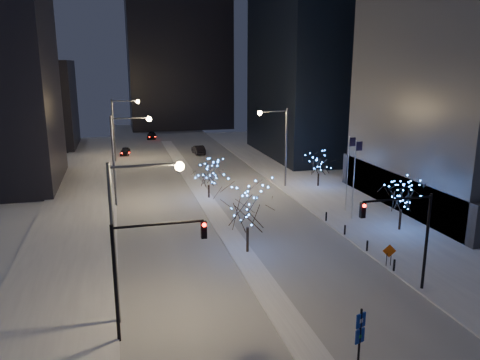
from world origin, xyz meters
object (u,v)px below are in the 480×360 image
object	(u,v)px
traffic_signal_east	(408,228)
holiday_tree_median_far	(208,174)
wayfinding_sign	(360,333)
street_lamp_w_far	(120,121)
holiday_tree_plaza_near	(402,196)
car_far	(152,136)
construction_sign	(389,253)
car_near	(125,151)
holiday_tree_median_near	(248,205)
street_lamp_w_mid	(123,148)
street_lamp_east	(279,137)
traffic_signal_west	(143,261)
holiday_tree_plaza_far	(319,163)
car_mid	(198,150)
street_lamp_w_near	(131,220)

from	to	relation	value
traffic_signal_east	holiday_tree_median_far	xyz separation A→B (m)	(-8.44, 26.22, -1.73)
wayfinding_sign	street_lamp_w_far	bearing A→B (deg)	81.67
holiday_tree_median_far	holiday_tree_plaza_near	size ratio (longest dim) A/B	0.99
car_far	construction_sign	bearing A→B (deg)	-73.58
traffic_signal_east	construction_sign	size ratio (longest dim) A/B	3.99
traffic_signal_east	holiday_tree_median_far	world-z (taller)	traffic_signal_east
wayfinding_sign	car_near	bearing A→B (deg)	80.21
holiday_tree_median_far	construction_sign	bearing A→B (deg)	-66.27
traffic_signal_east	holiday_tree_median_far	bearing A→B (deg)	107.85
holiday_tree_median_near	street_lamp_w_mid	bearing A→B (deg)	119.66
construction_sign	traffic_signal_east	bearing A→B (deg)	-95.44
car_far	construction_sign	world-z (taller)	construction_sign
traffic_signal_east	car_far	bearing A→B (deg)	98.83
street_lamp_east	car_near	size ratio (longest dim) A/B	2.62
street_lamp_east	holiday_tree_median_far	bearing A→B (deg)	-163.77
street_lamp_w_far	car_far	world-z (taller)	street_lamp_w_far
car_near	holiday_tree_median_far	distance (m)	31.73
traffic_signal_west	holiday_tree_plaza_far	bearing A→B (deg)	50.91
holiday_tree_median_near	car_mid	bearing A→B (deg)	85.38
car_near	construction_sign	xyz separation A→B (m)	(18.62, -52.67, 0.56)
street_lamp_east	traffic_signal_west	xyz separation A→B (m)	(-18.52, -30.00, -1.69)
car_mid	street_lamp_w_mid	bearing A→B (deg)	61.84
traffic_signal_west	construction_sign	distance (m)	19.70
street_lamp_w_near	street_lamp_w_mid	distance (m)	25.00
street_lamp_w_mid	wayfinding_sign	world-z (taller)	street_lamp_w_mid
holiday_tree_plaza_far	holiday_tree_plaza_near	bearing A→B (deg)	-87.51
traffic_signal_west	holiday_tree_median_near	size ratio (longest dim) A/B	1.06
traffic_signal_east	holiday_tree_median_near	world-z (taller)	traffic_signal_east
holiday_tree_median_near	holiday_tree_median_far	world-z (taller)	holiday_tree_median_near
car_near	wayfinding_sign	size ratio (longest dim) A/B	1.11
traffic_signal_east	holiday_tree_median_near	size ratio (longest dim) A/B	1.06
street_lamp_w_far	holiday_tree_plaza_far	xyz separation A→B (m)	(24.04, -23.03, -3.32)
holiday_tree_plaza_near	holiday_tree_median_far	bearing A→B (deg)	135.14
street_lamp_w_mid	traffic_signal_east	distance (m)	31.60
car_near	street_lamp_east	bearing A→B (deg)	-48.95
holiday_tree_median_far	wayfinding_sign	bearing A→B (deg)	-87.54
car_far	holiday_tree_median_near	distance (m)	64.50
wayfinding_sign	construction_sign	size ratio (longest dim) A/B	1.95
street_lamp_east	traffic_signal_east	size ratio (longest dim) A/B	1.43
street_lamp_w_near	traffic_signal_west	xyz separation A→B (m)	(0.50, -2.00, -1.74)
street_lamp_w_near	holiday_tree_median_far	bearing A→B (deg)	69.48
street_lamp_east	car_far	distance (m)	46.86
street_lamp_w_far	holiday_tree_median_far	bearing A→B (deg)	-69.16
street_lamp_w_near	car_mid	distance (m)	55.11
street_lamp_w_near	car_near	world-z (taller)	street_lamp_w_near
wayfinding_sign	construction_sign	xyz separation A→B (m)	(8.39, 10.64, -0.90)
holiday_tree_median_near	construction_sign	size ratio (longest dim) A/B	3.77
street_lamp_w_far	car_far	distance (m)	24.36
holiday_tree_plaza_near	street_lamp_w_near	bearing A→B (deg)	-158.14
street_lamp_east	traffic_signal_east	xyz separation A→B (m)	(-1.14, -29.00, -1.69)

